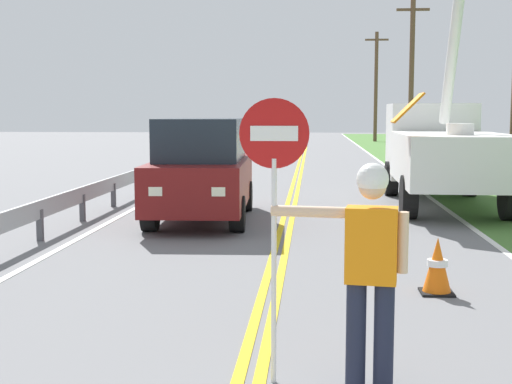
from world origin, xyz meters
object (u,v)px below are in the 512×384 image
Objects in this scene: utility_pole_mid at (412,73)px; traffic_cone_lead at (437,267)px; flagger_worker at (370,262)px; stop_sign_paddle at (274,176)px; utility_bucket_truck at (441,145)px; utility_pole_far at (376,85)px; oncoming_suv_nearest at (202,169)px.

utility_pole_mid reaches higher than traffic_cone_lead.
stop_sign_paddle is (-0.76, 0.10, 0.66)m from flagger_worker.
flagger_worker is 12.22m from utility_bucket_truck.
stop_sign_paddle is 0.28× the size of utility_pole_mid.
flagger_worker is 0.22× the size of utility_pole_far.
stop_sign_paddle is at bearing -121.22° from traffic_cone_lead.
utility_bucket_truck is at bearing 29.48° from oncoming_suv_nearest.
utility_bucket_truck is at bearing 79.87° from traffic_cone_lead.
utility_bucket_truck is (2.65, 11.93, 0.39)m from flagger_worker.
flagger_worker is 51.09m from utility_pole_far.
utility_pole_mid reaches higher than flagger_worker.
utility_pole_far reaches higher than traffic_cone_lead.
utility_pole_mid is at bearing 80.61° from stop_sign_paddle.
stop_sign_paddle is 0.34× the size of utility_bucket_truck.
utility_bucket_truck is at bearing 77.47° from flagger_worker.
flagger_worker is 0.27× the size of utility_bucket_truck.
stop_sign_paddle is 9.02m from oncoming_suv_nearest.
oncoming_suv_nearest is at bearing -150.52° from utility_bucket_truck.
utility_pole_far is (1.76, 38.86, 2.98)m from utility_bucket_truck.
traffic_cone_lead is at bearing -56.46° from oncoming_suv_nearest.
stop_sign_paddle is at bearing -95.83° from utility_pole_far.
utility_bucket_truck is at bearing -95.80° from utility_pole_mid.
stop_sign_paddle is 51.02m from utility_pole_far.
utility_pole_mid is (5.73, 34.67, 2.71)m from stop_sign_paddle.
utility_pole_mid is at bearing 84.20° from utility_bucket_truck.
flagger_worker is 0.22× the size of utility_pole_mid.
oncoming_suv_nearest is 42.64m from utility_pole_far.
utility_pole_far is at bearing 91.99° from utility_pole_mid.
utility_pole_mid is 12.09× the size of traffic_cone_lead.
stop_sign_paddle is at bearing -99.39° from utility_pole_mid.
utility_bucket_truck reaches higher than flagger_worker.
stop_sign_paddle is at bearing 172.20° from flagger_worker.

